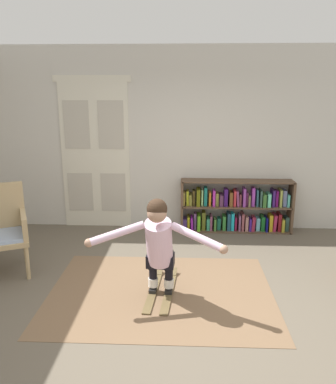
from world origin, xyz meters
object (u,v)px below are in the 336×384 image
(bookshelf, at_px, (236,209))
(skis_pair, at_px, (161,289))
(person_skier, at_px, (159,241))
(wicker_chair, at_px, (1,228))

(bookshelf, height_order, skis_pair, bookshelf)
(skis_pair, bearing_deg, person_skier, -94.45)
(wicker_chair, xyz_separation_m, skis_pair, (2.01, -0.42, -0.56))
(wicker_chair, relative_size, person_skier, 0.77)
(bookshelf, height_order, wicker_chair, wicker_chair)
(person_skier, bearing_deg, skis_pair, 85.55)
(skis_pair, distance_m, person_skier, 0.68)
(bookshelf, distance_m, wicker_chair, 3.49)
(bookshelf, xyz_separation_m, skis_pair, (-1.09, -2.02, -0.34))
(wicker_chair, bearing_deg, bookshelf, 27.22)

